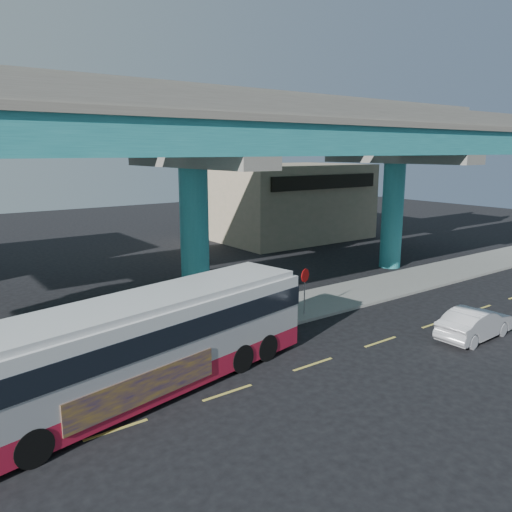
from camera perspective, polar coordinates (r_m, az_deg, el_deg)
ground at (r=20.41m, az=5.96°, el=-11.93°), size 120.00×120.00×0.00m
sidewalk at (r=24.43m, az=-2.76°, el=-7.59°), size 70.00×4.00×0.15m
lane_markings at (r=20.20m, az=6.54°, el=-12.18°), size 58.00×0.12×0.01m
viaduct at (r=26.14m, az=-7.45°, el=13.82°), size 52.00×12.40×11.70m
building_beige at (r=48.06m, az=3.69°, el=6.25°), size 14.00×10.23×7.00m
transit_bus at (r=17.72m, az=-12.29°, el=-9.42°), size 13.51×5.35×3.40m
sedan at (r=24.47m, az=23.77°, el=-7.05°), size 1.75×4.36×1.41m
stop_sign at (r=24.95m, az=5.61°, el=-2.95°), size 0.70×0.23×2.38m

